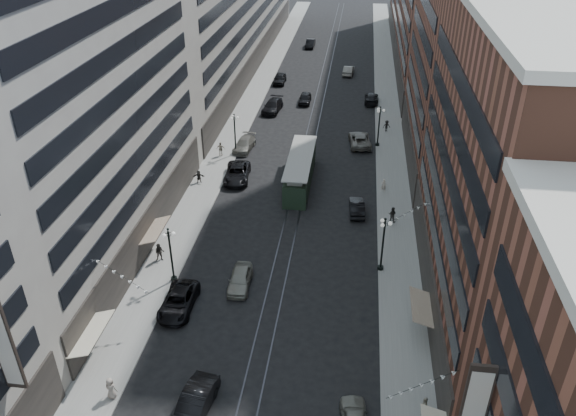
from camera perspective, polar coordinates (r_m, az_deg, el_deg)
The scene contains 33 objects.
ground at distance 77.35m, azimuth 2.19°, elevation 6.63°, with size 220.00×220.00×0.00m, color black.
sidewalk_west at distance 87.98m, azimuth -4.44°, elevation 9.64°, with size 4.00×180.00×0.15m, color gray.
sidewalk_east at distance 86.47m, azimuth 10.18°, elevation 8.87°, with size 4.00×180.00×0.15m, color gray.
rail_west at distance 86.60m, azimuth 2.35°, elevation 9.32°, with size 0.12×180.00×0.02m, color #2D2D33.
rail_east at distance 86.51m, azimuth 3.28°, elevation 9.27°, with size 0.12×180.00×0.02m, color #2D2D33.
building_west_mid at distance 52.14m, azimuth -19.69°, elevation 9.36°, with size 8.00×36.00×28.00m, color #9F9C8D.
building_east_mid at distance 44.43m, azimuth 20.81°, elevation 2.66°, with size 8.00×30.00×24.00m, color brown.
lamppost_sw_far at distance 50.07m, azimuth -11.82°, elevation -4.50°, with size 1.03×1.14×5.52m.
lamppost_sw_mid at distance 72.89m, azimuth -5.42°, elevation 7.62°, with size 1.03×1.14×5.52m.
lamppost_se_far at distance 51.09m, azimuth 9.63°, elevation -3.47°, with size 1.03×1.14×5.52m.
lamppost_se_mid at distance 75.98m, azimuth 9.23°, elevation 8.33°, with size 1.03×1.14×5.52m.
streetcar at distance 65.89m, azimuth 1.24°, elevation 3.74°, with size 2.80×12.64×3.50m.
car_2 at distance 48.38m, azimuth -11.07°, elevation -9.29°, with size 2.54×5.51×1.53m, color black.
car_5 at distance 40.30m, azimuth -9.48°, elevation -19.09°, with size 1.82×5.23×1.72m, color black.
pedestrian_1 at distance 42.31m, azimuth -17.56°, elevation -17.05°, with size 0.85×0.47×1.75m, color gray.
pedestrian_2 at distance 54.00m, azimuth -12.90°, elevation -4.41°, with size 0.89×0.49×1.83m, color black.
pedestrian_4 at distance 40.53m, azimuth 13.68°, elevation -19.05°, with size 0.99×0.45×1.69m, color #A59D89.
car_7 at distance 67.40m, azimuth -5.19°, elevation 3.53°, with size 2.81×6.09×1.69m, color black.
car_8 at distance 75.18m, azimuth -4.47°, elevation 6.47°, with size 2.15×5.30×1.54m, color #67655B.
car_9 at distance 101.21m, azimuth -0.85°, elevation 13.01°, with size 2.00×4.97×1.69m, color black.
car_10 at distance 60.83m, azimuth 7.01°, elevation 0.11°, with size 1.54×4.42×1.46m, color black.
car_11 at distance 76.90m, azimuth 7.30°, elevation 6.92°, with size 2.71×5.87×1.63m, color #69665D.
car_12 at distance 92.81m, azimuth 8.47°, elevation 10.99°, with size 2.17×5.33×1.55m, color black.
car_13 at distance 91.70m, azimuth 1.73°, elevation 11.07°, with size 1.84×4.58×1.56m, color black.
car_14 at distance 106.64m, azimuth 6.18°, elevation 13.74°, with size 1.70×4.89×1.61m, color slate.
pedestrian_5 at distance 67.11m, azimuth -9.05°, elevation 3.19°, with size 1.40×0.40×1.51m, color black.
pedestrian_6 at distance 73.36m, azimuth -6.84°, elevation 5.98°, with size 1.10×0.50×1.87m, color #A79C8B.
pedestrian_7 at distance 59.52m, azimuth 10.55°, elevation -0.64°, with size 0.83×0.46×1.71m, color black.
pedestrian_8 at distance 65.23m, azimuth 9.69°, elevation 2.30°, with size 0.56×0.37×1.54m, color beige.
pedestrian_9 at distance 81.56m, azimuth 9.99°, elevation 8.21°, with size 1.05×0.43×1.62m, color black.
car_extra_0 at distance 124.72m, azimuth 2.29°, elevation 16.36°, with size 1.74×4.99×1.65m, color black.
car_extra_1 at distance 50.02m, azimuth -4.89°, elevation -7.19°, with size 1.85×4.61×1.57m, color gray.
car_extra_2 at distance 88.12m, azimuth -1.58°, elevation 10.30°, with size 2.41×5.92×1.72m, color black.
Camera 1 is at (6.00, -10.48, 31.29)m, focal length 35.00 mm.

